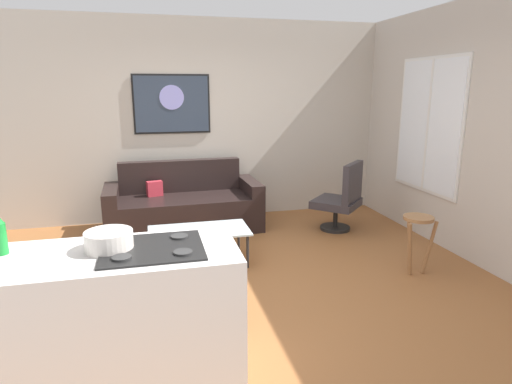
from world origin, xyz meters
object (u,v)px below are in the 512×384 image
at_px(armchair, 342,198).
at_px(bar_stool, 418,230).
at_px(wall_painting, 172,104).
at_px(coffee_table, 199,232).
at_px(mixing_bowl, 109,241).
at_px(couch, 184,207).

height_order(armchair, bar_stool, armchair).
distance_m(armchair, wall_painting, 2.65).
bearing_deg(wall_painting, coffee_table, -85.67).
distance_m(armchair, mixing_bowl, 3.73).
bearing_deg(mixing_bowl, wall_painting, 80.58).
height_order(couch, bar_stool, couch).
distance_m(couch, mixing_bowl, 3.24).
bearing_deg(mixing_bowl, bar_stool, 20.82).
relative_size(armchair, wall_painting, 0.89).
xyz_separation_m(coffee_table, mixing_bowl, (-0.73, -1.85, 0.62)).
bearing_deg(bar_stool, mixing_bowl, -159.18).
height_order(mixing_bowl, wall_painting, wall_painting).
distance_m(bar_stool, wall_painting, 3.58).
relative_size(couch, mixing_bowl, 7.23).
xyz_separation_m(couch, wall_painting, (-0.07, 0.49, 1.35)).
bearing_deg(mixing_bowl, couch, 77.91).
bearing_deg(armchair, coffee_table, -161.09).
bearing_deg(wall_painting, bar_stool, -47.94).
bearing_deg(armchair, couch, 164.18).
distance_m(couch, armchair, 2.12).
relative_size(coffee_table, bar_stool, 1.76).
bearing_deg(wall_painting, armchair, -27.00).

